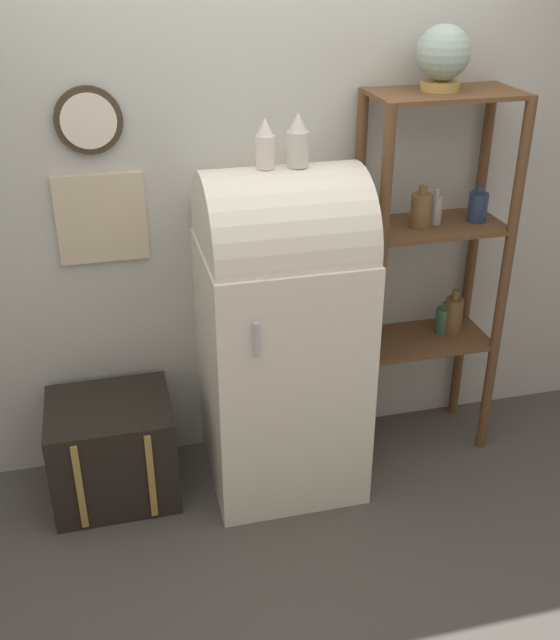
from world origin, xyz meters
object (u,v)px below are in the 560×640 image
refrigerator (282,328)px  globe (443,55)px  vase_left (265,145)px  vase_center (298,141)px  suitcase_trunk (113,449)px

refrigerator → globe: globe is taller
vase_left → vase_center: 0.13m
vase_left → suitcase_trunk: bearing=176.4°
globe → vase_center: size_ratio=1.24×
vase_center → suitcase_trunk: bearing=176.7°
globe → vase_center: (-0.67, -0.14, -0.29)m
suitcase_trunk → vase_left: size_ratio=2.77×
suitcase_trunk → vase_center: (0.87, -0.05, 1.41)m
refrigerator → globe: bearing=11.0°
refrigerator → vase_left: (-0.07, 0.00, 0.84)m
suitcase_trunk → vase_center: 1.66m
refrigerator → suitcase_trunk: bearing=176.5°
vase_left → vase_center: (0.13, -0.00, 0.01)m
globe → vase_left: bearing=-170.2°
globe → vase_left: 0.87m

